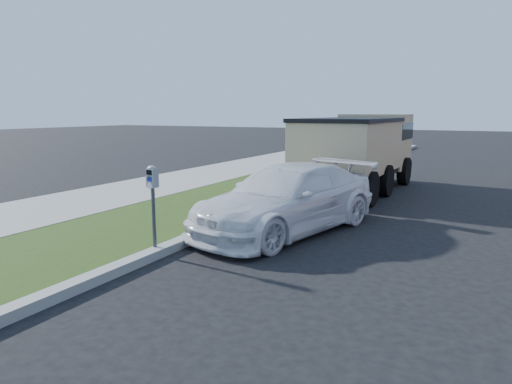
% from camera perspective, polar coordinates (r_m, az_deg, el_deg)
% --- Properties ---
extents(ground, '(120.00, 120.00, 0.00)m').
position_cam_1_polar(ground, '(6.90, 6.60, -10.44)').
color(ground, black).
rests_on(ground, ground).
extents(streetside, '(6.12, 50.00, 0.15)m').
position_cam_1_polar(streetside, '(11.48, -16.37, -2.16)').
color(streetside, gray).
rests_on(streetside, ground).
extents(parking_meter, '(0.21, 0.16, 1.40)m').
position_cam_1_polar(parking_meter, '(7.74, -12.80, 0.41)').
color(parking_meter, '#3F4247').
rests_on(parking_meter, ground).
extents(white_wagon, '(2.98, 4.95, 1.34)m').
position_cam_1_polar(white_wagon, '(9.30, 4.01, -0.76)').
color(white_wagon, white).
rests_on(white_wagon, ground).
extents(dump_truck, '(2.58, 6.03, 2.33)m').
position_cam_1_polar(dump_truck, '(14.53, 12.73, 5.43)').
color(dump_truck, black).
rests_on(dump_truck, ground).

